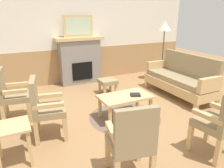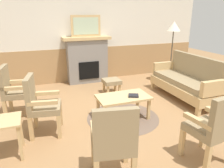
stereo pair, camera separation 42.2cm
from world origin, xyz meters
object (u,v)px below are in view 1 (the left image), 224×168
book_on_table (135,95)px  armchair_front_center (132,139)px  fireplace (80,60)px  armchair_by_window_left (44,106)px  footstool (108,82)px  coffee_table (125,98)px  armchair_front_left (221,120)px  side_table (12,134)px  framed_picture (78,26)px  armchair_near_fireplace (11,93)px  couch (181,79)px  floor_lamp_by_couch (165,30)px

book_on_table → armchair_front_center: armchair_front_center is taller
fireplace → armchair_by_window_left: bearing=-119.5°
footstool → coffee_table: bearing=-101.0°
armchair_front_left → side_table: armchair_front_left is taller
framed_picture → armchair_front_center: framed_picture is taller
framed_picture → book_on_table: (0.24, -2.49, -1.10)m
framed_picture → footstool: (0.31, -1.13, -1.28)m
footstool → armchair_front_center: 2.88m
fireplace → armchair_front_left: bearing=-80.9°
footstool → armchair_front_center: (-0.97, -2.69, 0.25)m
fireplace → armchair_near_fireplace: bearing=-138.8°
book_on_table → armchair_front_center: (-0.90, -1.33, 0.08)m
fireplace → framed_picture: (0.00, 0.00, 0.91)m
armchair_by_window_left → footstool: bearing=37.7°
couch → armchair_by_window_left: bearing=-172.1°
couch → armchair_by_window_left: same height
armchair_front_left → floor_lamp_by_couch: (1.55, 3.13, 0.91)m
framed_picture → armchair_front_left: size_ratio=0.82×
armchair_near_fireplace → armchair_front_left: bearing=-44.0°
armchair_by_window_left → side_table: (-0.48, -0.46, -0.10)m
armchair_near_fireplace → floor_lamp_by_couch: 4.18m
armchair_front_left → armchair_front_center: size_ratio=1.00×
fireplace → book_on_table: (0.24, -2.49, -0.20)m
couch → footstool: (-1.50, 0.87, -0.11)m
armchair_near_fireplace → armchair_front_center: same height
couch → coffee_table: (-1.75, -0.41, -0.01)m
armchair_front_left → framed_picture: bearing=99.1°
framed_picture → armchair_by_window_left: (-1.39, -2.45, -1.02)m
armchair_by_window_left → armchair_front_left: bearing=-37.1°
framed_picture → book_on_table: 2.74m
framed_picture → coffee_table: 2.69m
fireplace → floor_lamp_by_couch: size_ratio=0.77×
book_on_table → floor_lamp_by_couch: size_ratio=0.11×
coffee_table → armchair_near_fireplace: armchair_near_fireplace is taller
armchair_front_center → floor_lamp_by_couch: floor_lamp_by_couch is taller
fireplace → coffee_table: size_ratio=1.35×
framed_picture → armchair_near_fireplace: framed_picture is taller
armchair_front_left → side_table: size_ratio=1.78×
book_on_table → side_table: bearing=-169.0°
side_table → floor_lamp_by_couch: (4.06, 2.06, 1.02)m
armchair_front_center → side_table: armchair_front_center is taller
side_table → armchair_near_fireplace: bearing=88.0°
fireplace → floor_lamp_by_couch: 2.48m
fireplace → side_table: 3.46m
armchair_near_fireplace → side_table: bearing=-92.0°
footstool → side_table: side_table is taller
side_table → fireplace: bearing=57.2°
coffee_table → armchair_by_window_left: (-1.45, -0.03, 0.15)m
coffee_table → armchair_by_window_left: 1.46m
framed_picture → book_on_table: size_ratio=4.40×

